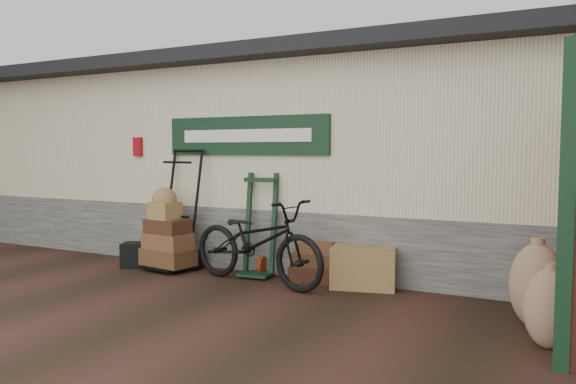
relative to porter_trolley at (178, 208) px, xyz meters
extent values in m
plane|color=black|center=(1.30, -0.68, -0.90)|extent=(80.00, 80.00, 0.00)
cube|color=#4C4C47|center=(1.30, 2.07, -0.45)|extent=(14.00, 3.54, 0.90)
cube|color=#BFB88B|center=(1.30, 2.07, 1.05)|extent=(14.00, 3.50, 2.10)
cube|color=black|center=(1.30, 1.92, 2.20)|extent=(14.40, 4.10, 0.20)
cube|color=black|center=(1.00, 0.29, 1.05)|extent=(2.60, 0.06, 0.55)
cube|color=white|center=(1.00, 0.26, 1.05)|extent=(2.10, 0.01, 0.18)
cube|color=#9F0B14|center=(-1.00, 0.29, 0.90)|extent=(0.14, 0.10, 0.30)
cube|color=black|center=(5.15, -1.68, 0.40)|extent=(0.12, 0.12, 2.60)
cube|color=olive|center=(2.83, 0.17, -0.64)|extent=(0.90, 0.70, 0.52)
cube|color=black|center=(-0.63, -0.22, -0.71)|extent=(0.46, 0.44, 0.37)
imported|color=black|center=(1.53, -0.30, -0.27)|extent=(1.13, 2.24, 1.25)
ellipsoid|color=#8C694B|center=(4.89, -0.60, -0.48)|extent=(0.62, 0.56, 0.84)
ellipsoid|color=#8C694B|center=(5.04, -1.17, -0.54)|extent=(0.49, 0.43, 0.72)
camera|label=1|loc=(5.23, -6.52, 0.85)|focal=35.00mm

